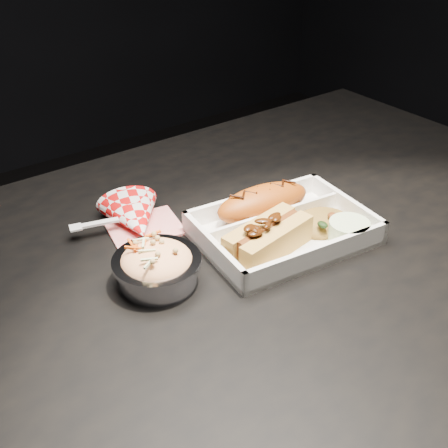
{
  "coord_description": "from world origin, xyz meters",
  "views": [
    {
      "loc": [
        -0.47,
        -0.54,
        1.23
      ],
      "look_at": [
        -0.08,
        -0.01,
        0.81
      ],
      "focal_mm": 45.0,
      "sensor_mm": 36.0,
      "label": 1
    }
  ],
  "objects_px": {
    "napkin_fork": "(135,218)",
    "fried_pastry": "(263,202)",
    "dining_table": "(261,283)",
    "foil_coleslaw_cup": "(157,265)",
    "hotdog": "(268,236)",
    "food_tray": "(282,232)"
  },
  "relations": [
    {
      "from": "napkin_fork",
      "to": "hotdog",
      "type": "bearing_deg",
      "value": -41.34
    },
    {
      "from": "dining_table",
      "to": "foil_coleslaw_cup",
      "type": "xyz_separation_m",
      "value": [
        -0.19,
        -0.0,
        0.12
      ]
    },
    {
      "from": "hotdog",
      "to": "foil_coleslaw_cup",
      "type": "height_order",
      "value": "hotdog"
    },
    {
      "from": "dining_table",
      "to": "fried_pastry",
      "type": "bearing_deg",
      "value": 52.14
    },
    {
      "from": "foil_coleslaw_cup",
      "to": "napkin_fork",
      "type": "distance_m",
      "value": 0.15
    },
    {
      "from": "napkin_fork",
      "to": "foil_coleslaw_cup",
      "type": "bearing_deg",
      "value": -91.62
    },
    {
      "from": "food_tray",
      "to": "hotdog",
      "type": "distance_m",
      "value": 0.06
    },
    {
      "from": "dining_table",
      "to": "foil_coleslaw_cup",
      "type": "distance_m",
      "value": 0.22
    },
    {
      "from": "napkin_fork",
      "to": "fried_pastry",
      "type": "bearing_deg",
      "value": -15.5
    },
    {
      "from": "dining_table",
      "to": "napkin_fork",
      "type": "relative_size",
      "value": 7.04
    },
    {
      "from": "food_tray",
      "to": "hotdog",
      "type": "relative_size",
      "value": 1.9
    },
    {
      "from": "food_tray",
      "to": "foil_coleslaw_cup",
      "type": "bearing_deg",
      "value": -178.3
    },
    {
      "from": "fried_pastry",
      "to": "hotdog",
      "type": "height_order",
      "value": "hotdog"
    },
    {
      "from": "fried_pastry",
      "to": "napkin_fork",
      "type": "distance_m",
      "value": 0.2
    },
    {
      "from": "fried_pastry",
      "to": "hotdog",
      "type": "xyz_separation_m",
      "value": [
        -0.05,
        -0.08,
        -0.0
      ]
    },
    {
      "from": "food_tray",
      "to": "fried_pastry",
      "type": "bearing_deg",
      "value": 90.0
    },
    {
      "from": "foil_coleslaw_cup",
      "to": "food_tray",
      "type": "bearing_deg",
      "value": -5.08
    },
    {
      "from": "fried_pastry",
      "to": "foil_coleslaw_cup",
      "type": "distance_m",
      "value": 0.22
    },
    {
      "from": "food_tray",
      "to": "foil_coleslaw_cup",
      "type": "distance_m",
      "value": 0.21
    },
    {
      "from": "food_tray",
      "to": "foil_coleslaw_cup",
      "type": "xyz_separation_m",
      "value": [
        -0.21,
        0.02,
        0.02
      ]
    },
    {
      "from": "foil_coleslaw_cup",
      "to": "napkin_fork",
      "type": "bearing_deg",
      "value": 72.94
    },
    {
      "from": "dining_table",
      "to": "hotdog",
      "type": "relative_size",
      "value": 8.46
    }
  ]
}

